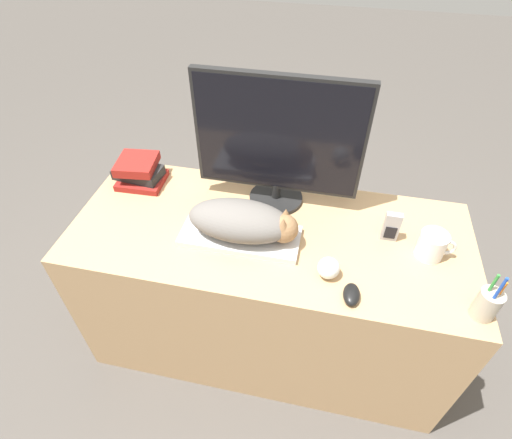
% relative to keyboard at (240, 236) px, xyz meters
% --- Properties ---
extents(ground_plane, '(12.00, 12.00, 0.00)m').
position_rel_keyboard_xyz_m(ground_plane, '(0.10, -0.25, -0.73)').
color(ground_plane, '#4C4742').
extents(desk, '(1.50, 0.63, 0.72)m').
position_rel_keyboard_xyz_m(desk, '(0.10, 0.06, -0.37)').
color(desk, tan).
rests_on(desk, ground_plane).
extents(keyboard, '(0.43, 0.17, 0.02)m').
position_rel_keyboard_xyz_m(keyboard, '(0.00, 0.00, 0.00)').
color(keyboard, silver).
rests_on(keyboard, desk).
extents(cat, '(0.39, 0.18, 0.13)m').
position_rel_keyboard_xyz_m(cat, '(0.02, 0.00, 0.08)').
color(cat, '#66605B').
rests_on(cat, keyboard).
extents(monitor, '(0.62, 0.21, 0.52)m').
position_rel_keyboard_xyz_m(monitor, '(0.09, 0.24, 0.27)').
color(monitor, black).
rests_on(monitor, desk).
extents(computer_mouse, '(0.05, 0.09, 0.04)m').
position_rel_keyboard_xyz_m(computer_mouse, '(0.41, -0.18, 0.01)').
color(computer_mouse, black).
rests_on(computer_mouse, desk).
extents(coffee_mug, '(0.13, 0.09, 0.10)m').
position_rel_keyboard_xyz_m(coffee_mug, '(0.67, 0.06, 0.04)').
color(coffee_mug, silver).
rests_on(coffee_mug, desk).
extents(pen_cup, '(0.07, 0.07, 0.20)m').
position_rel_keyboard_xyz_m(pen_cup, '(0.80, -0.16, 0.04)').
color(pen_cup, '#B2A893').
rests_on(pen_cup, desk).
extents(baseball, '(0.07, 0.07, 0.07)m').
position_rel_keyboard_xyz_m(baseball, '(0.33, -0.11, 0.03)').
color(baseball, silver).
rests_on(baseball, desk).
extents(phone, '(0.06, 0.03, 0.12)m').
position_rel_keyboard_xyz_m(phone, '(0.53, 0.11, 0.05)').
color(phone, '#99999E').
rests_on(phone, desk).
extents(book_stack, '(0.21, 0.18, 0.11)m').
position_rel_keyboard_xyz_m(book_stack, '(-0.50, 0.24, 0.04)').
color(book_stack, maroon).
rests_on(book_stack, desk).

